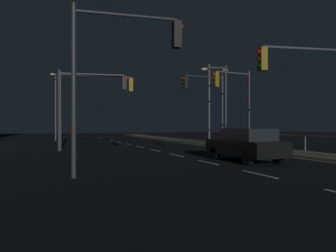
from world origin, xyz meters
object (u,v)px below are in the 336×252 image
object	(u,v)px
traffic_light_far_left	(206,95)
traffic_light_overhead_east	(122,58)
traffic_light_mid_left	(90,94)
car	(245,144)
traffic_light_near_left	(94,94)
street_lamp_median	(55,101)
street_lamp_far_end	(213,96)
traffic_light_far_right	(316,77)
traffic_light_near_right	(234,93)
street_lamp_mid_block	(221,96)

from	to	relation	value
traffic_light_far_left	traffic_light_overhead_east	size ratio (longest dim) A/B	0.98
traffic_light_mid_left	traffic_light_overhead_east	world-z (taller)	traffic_light_overhead_east
car	traffic_light_mid_left	distance (m)	11.88
traffic_light_near_left	traffic_light_far_left	distance (m)	8.63
traffic_light_near_left	street_lamp_median	xyz separation A→B (m)	(-2.12, 15.51, 0.56)
traffic_light_near_left	street_lamp_far_end	size ratio (longest dim) A/B	0.80
traffic_light_overhead_east	street_lamp_far_end	bearing A→B (deg)	52.93
traffic_light_mid_left	traffic_light_far_left	bearing A→B (deg)	1.67
traffic_light_far_right	street_lamp_median	size ratio (longest dim) A/B	0.69
traffic_light_near_right	street_lamp_far_end	distance (m)	6.33
traffic_light_far_left	traffic_light_overhead_east	distance (m)	15.56
car	traffic_light_far_right	size ratio (longest dim) A/B	0.87
traffic_light_mid_left	street_lamp_median	size ratio (longest dim) A/B	0.74
car	traffic_light_near_right	xyz separation A→B (m)	(3.00, 6.01, 3.02)
street_lamp_mid_block	traffic_light_far_right	bearing A→B (deg)	-102.06
traffic_light_overhead_east	street_lamp_far_end	distance (m)	18.23
street_lamp_mid_block	traffic_light_mid_left	bearing A→B (deg)	-172.13
car	traffic_light_far_left	distance (m)	10.95
traffic_light_far_right	traffic_light_near_right	distance (m)	8.35
traffic_light_near_right	street_lamp_mid_block	xyz separation A→B (m)	(1.96, 5.28, 0.28)
traffic_light_far_right	traffic_light_near_right	size ratio (longest dim) A/B	0.96
traffic_light_near_right	street_lamp_mid_block	size ratio (longest dim) A/B	0.82
traffic_light_far_left	street_lamp_mid_block	bearing A→B (deg)	31.59
traffic_light_far_right	traffic_light_far_left	size ratio (longest dim) A/B	0.91
traffic_light_near_right	street_lamp_median	world-z (taller)	street_lamp_median
traffic_light_near_left	street_lamp_median	bearing A→B (deg)	97.80
street_lamp_far_end	traffic_light_near_right	bearing A→B (deg)	-104.47
traffic_light_near_right	traffic_light_overhead_east	world-z (taller)	traffic_light_overhead_east
car	traffic_light_mid_left	bearing A→B (deg)	121.53
traffic_light_far_right	street_lamp_mid_block	xyz separation A→B (m)	(2.90, 13.58, 0.33)
car	street_lamp_median	distance (m)	26.84
street_lamp_mid_block	street_lamp_far_end	world-z (taller)	street_lamp_far_end
traffic_light_near_left	street_lamp_mid_block	size ratio (longest dim) A/B	0.82
street_lamp_far_end	street_lamp_median	size ratio (longest dim) A/B	0.91
traffic_light_far_right	traffic_light_far_left	xyz separation A→B (m)	(0.86, 12.33, 0.27)
traffic_light_near_left	traffic_light_overhead_east	xyz separation A→B (m)	(-0.71, -12.33, 0.17)
traffic_light_near_right	traffic_light_far_left	world-z (taller)	traffic_light_far_left
car	street_lamp_median	size ratio (longest dim) A/B	0.60
car	street_lamp_far_end	size ratio (longest dim) A/B	0.66
traffic_light_far_right	traffic_light_overhead_east	xyz separation A→B (m)	(-8.47, -0.13, 0.22)
car	traffic_light_far_left	bearing A→B (deg)	73.82
car	traffic_light_near_right	distance (m)	7.37
traffic_light_near_right	traffic_light_far_left	size ratio (longest dim) A/B	0.95
traffic_light_near_left	street_lamp_median	size ratio (longest dim) A/B	0.73
car	traffic_light_far_left	world-z (taller)	traffic_light_far_left
traffic_light_near_left	traffic_light_far_left	world-z (taller)	traffic_light_far_left
traffic_light_far_right	traffic_light_near_left	distance (m)	14.45
traffic_light_mid_left	traffic_light_overhead_east	distance (m)	12.20
traffic_light_overhead_east	street_lamp_mid_block	world-z (taller)	street_lamp_mid_block
traffic_light_overhead_east	street_lamp_mid_block	bearing A→B (deg)	50.34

